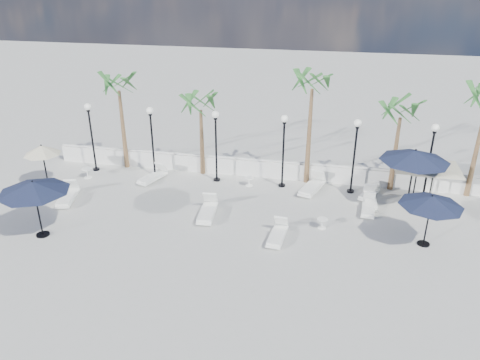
% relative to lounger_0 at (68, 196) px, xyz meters
% --- Properties ---
extents(ground, '(100.00, 100.00, 0.00)m').
position_rel_lounger_0_xyz_m(ground, '(10.04, -2.71, -0.26)').
color(ground, '#A7A7A2').
rests_on(ground, ground).
extents(balustrade, '(26.00, 0.30, 1.01)m').
position_rel_lounger_0_xyz_m(balustrade, '(10.04, 4.79, 0.21)').
color(balustrade, silver).
rests_on(balustrade, ground).
extents(lamppost_0, '(0.36, 0.36, 3.84)m').
position_rel_lounger_0_xyz_m(lamppost_0, '(-0.46, 3.79, 2.24)').
color(lamppost_0, black).
rests_on(lamppost_0, ground).
extents(lamppost_1, '(0.36, 0.36, 3.84)m').
position_rel_lounger_0_xyz_m(lamppost_1, '(3.04, 3.79, 2.24)').
color(lamppost_1, black).
rests_on(lamppost_1, ground).
extents(lamppost_2, '(0.36, 0.36, 3.84)m').
position_rel_lounger_0_xyz_m(lamppost_2, '(6.54, 3.79, 2.24)').
color(lamppost_2, black).
rests_on(lamppost_2, ground).
extents(lamppost_3, '(0.36, 0.36, 3.84)m').
position_rel_lounger_0_xyz_m(lamppost_3, '(10.04, 3.79, 2.24)').
color(lamppost_3, black).
rests_on(lamppost_3, ground).
extents(lamppost_4, '(0.36, 0.36, 3.84)m').
position_rel_lounger_0_xyz_m(lamppost_4, '(13.54, 3.79, 2.24)').
color(lamppost_4, black).
rests_on(lamppost_4, ground).
extents(lamppost_5, '(0.36, 0.36, 3.84)m').
position_rel_lounger_0_xyz_m(lamppost_5, '(17.04, 3.79, 2.24)').
color(lamppost_5, black).
rests_on(lamppost_5, ground).
extents(palm_0, '(2.60, 2.60, 5.50)m').
position_rel_lounger_0_xyz_m(palm_0, '(1.04, 4.59, 4.28)').
color(palm_0, brown).
rests_on(palm_0, ground).
extents(palm_1, '(2.60, 2.60, 4.70)m').
position_rel_lounger_0_xyz_m(palm_1, '(5.54, 4.59, 3.50)').
color(palm_1, brown).
rests_on(palm_1, ground).
extents(palm_2, '(2.60, 2.60, 6.10)m').
position_rel_lounger_0_xyz_m(palm_2, '(11.24, 4.59, 4.86)').
color(palm_2, brown).
rests_on(palm_2, ground).
extents(palm_3, '(2.60, 2.60, 4.90)m').
position_rel_lounger_0_xyz_m(palm_3, '(15.54, 4.59, 3.69)').
color(palm_3, brown).
rests_on(palm_3, ground).
extents(lounger_0, '(1.14, 2.14, 0.76)m').
position_rel_lounger_0_xyz_m(lounger_0, '(0.00, 0.00, 0.00)').
color(lounger_0, silver).
rests_on(lounger_0, ground).
extents(lounger_1, '(0.87, 2.14, 0.78)m').
position_rel_lounger_0_xyz_m(lounger_1, '(7.08, -0.11, 0.01)').
color(lounger_1, silver).
rests_on(lounger_1, ground).
extents(lounger_2, '(1.20, 2.01, 0.72)m').
position_rel_lounger_0_xyz_m(lounger_2, '(3.18, 3.09, -0.02)').
color(lounger_2, silver).
rests_on(lounger_2, ground).
extents(lounger_3, '(0.75, 1.90, 0.70)m').
position_rel_lounger_0_xyz_m(lounger_3, '(10.49, -1.44, -0.02)').
color(lounger_3, silver).
rests_on(lounger_3, ground).
extents(lounger_4, '(1.32, 2.25, 0.80)m').
position_rel_lounger_0_xyz_m(lounger_4, '(11.61, 3.51, 0.01)').
color(lounger_4, silver).
rests_on(lounger_4, ground).
extents(lounger_5, '(0.74, 1.86, 0.68)m').
position_rel_lounger_0_xyz_m(lounger_5, '(14.32, 1.86, -0.03)').
color(lounger_5, silver).
rests_on(lounger_5, ground).
extents(lounger_6, '(1.15, 1.73, 0.62)m').
position_rel_lounger_0_xyz_m(lounger_6, '(14.44, 3.46, -0.05)').
color(lounger_6, silver).
rests_on(lounger_6, ground).
extents(lounger_7, '(0.65, 1.88, 0.70)m').
position_rel_lounger_0_xyz_m(lounger_7, '(14.43, 2.65, -0.02)').
color(lounger_7, silver).
rests_on(lounger_7, ground).
extents(side_table_0, '(0.56, 0.56, 0.55)m').
position_rel_lounger_0_xyz_m(side_table_0, '(-0.42, 2.73, 0.07)').
color(side_table_0, silver).
rests_on(side_table_0, ground).
extents(side_table_1, '(0.49, 0.49, 0.47)m').
position_rel_lounger_0_xyz_m(side_table_1, '(8.35, 3.49, 0.03)').
color(side_table_1, silver).
rests_on(side_table_1, ground).
extents(side_table_2, '(0.47, 0.47, 0.46)m').
position_rel_lounger_0_xyz_m(side_table_2, '(12.28, -0.15, 0.02)').
color(side_table_2, silver).
rests_on(side_table_2, ground).
extents(parasol_navy_left, '(2.91, 2.91, 2.57)m').
position_rel_lounger_0_xyz_m(parasol_navy_left, '(0.63, -3.14, 2.01)').
color(parasol_navy_left, black).
rests_on(parasol_navy_left, ground).
extents(parasol_navy_mid, '(3.21, 3.21, 2.88)m').
position_rel_lounger_0_xyz_m(parasol_navy_mid, '(16.19, 2.90, 2.27)').
color(parasol_navy_mid, black).
rests_on(parasol_navy_mid, ground).
extents(parasol_navy_right, '(2.54, 2.54, 2.28)m').
position_rel_lounger_0_xyz_m(parasol_navy_right, '(16.45, -0.63, 1.75)').
color(parasol_navy_right, black).
rests_on(parasol_navy_right, ground).
extents(parasol_cream_sq_a, '(4.67, 4.67, 2.29)m').
position_rel_lounger_0_xyz_m(parasol_cream_sq_a, '(17.23, 3.37, 1.87)').
color(parasol_cream_sq_a, black).
rests_on(parasol_cream_sq_a, ground).
extents(parasol_cream_sq_b, '(4.57, 4.57, 2.29)m').
position_rel_lounger_0_xyz_m(parasol_cream_sq_b, '(16.51, 3.49, 1.86)').
color(parasol_cream_sq_b, black).
rests_on(parasol_cream_sq_b, ground).
extents(parasol_cream_small, '(1.86, 1.86, 2.28)m').
position_rel_lounger_0_xyz_m(parasol_cream_small, '(-1.96, 1.40, 1.70)').
color(parasol_cream_small, black).
rests_on(parasol_cream_small, ground).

